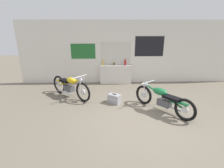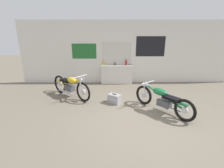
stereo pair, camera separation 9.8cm
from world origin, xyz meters
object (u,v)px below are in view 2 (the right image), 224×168
(bottle_leftmost, at_px, (104,63))
(hard_case_silver, at_px, (114,99))
(bottle_left_center, at_px, (115,64))
(motorcycle_green, at_px, (163,99))
(bottle_center, at_px, (126,62))
(motorcycle_yellow, at_px, (71,86))

(bottle_leftmost, height_order, hard_case_silver, bottle_leftmost)
(bottle_left_center, bearing_deg, hard_case_silver, -91.81)
(bottle_leftmost, relative_size, bottle_left_center, 1.63)
(bottle_leftmost, xyz_separation_m, motorcycle_green, (1.87, -2.88, -0.56))
(bottle_leftmost, distance_m, bottle_center, 1.00)
(bottle_center, distance_m, motorcycle_green, 3.05)
(hard_case_silver, bearing_deg, bottle_center, 75.35)
(motorcycle_green, distance_m, hard_case_silver, 1.62)
(motorcycle_yellow, height_order, hard_case_silver, motorcycle_yellow)
(bottle_left_center, xyz_separation_m, motorcycle_yellow, (-1.68, -1.64, -0.49))
(bottle_center, relative_size, motorcycle_yellow, 0.19)
(bottle_leftmost, bearing_deg, motorcycle_green, -56.99)
(bottle_leftmost, bearing_deg, motorcycle_yellow, -126.21)
(bottle_center, xyz_separation_m, motorcycle_yellow, (-2.18, -1.61, -0.55))
(bottle_left_center, height_order, bottle_center, bottle_center)
(bottle_leftmost, distance_m, motorcycle_green, 3.48)
(bottle_left_center, bearing_deg, motorcycle_yellow, -135.76)
(bottle_left_center, distance_m, motorcycle_green, 3.25)
(bottle_left_center, xyz_separation_m, bottle_center, (0.50, -0.03, 0.06))
(motorcycle_green, bearing_deg, bottle_left_center, 115.50)
(bottle_leftmost, distance_m, bottle_left_center, 0.49)
(bottle_left_center, distance_m, bottle_center, 0.51)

